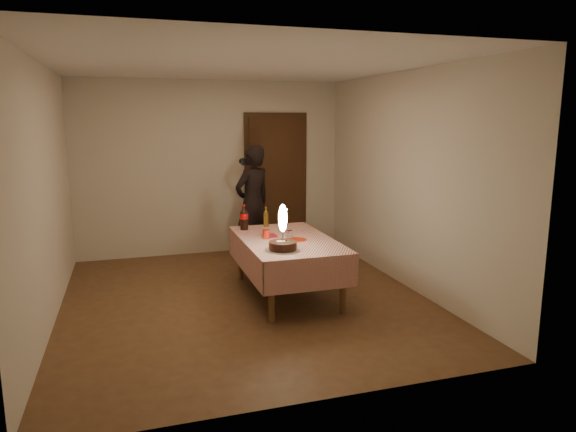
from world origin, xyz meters
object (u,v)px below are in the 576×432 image
(red_plate, at_px, (297,240))
(photographer, at_px, (253,204))
(dining_table, at_px, (287,247))
(cola_bottle, at_px, (244,218))
(clear_cup, at_px, (290,234))
(amber_bottle_left, at_px, (266,218))
(red_cup, at_px, (266,234))
(birthday_cake, at_px, (283,240))

(red_plate, xyz_separation_m, photographer, (-0.12, 1.67, 0.16))
(dining_table, relative_size, cola_bottle, 5.42)
(dining_table, height_order, clear_cup, clear_cup)
(dining_table, relative_size, photographer, 1.03)
(red_plate, relative_size, amber_bottle_left, 0.86)
(red_plate, relative_size, red_cup, 2.20)
(red_cup, bearing_deg, amber_bottle_left, 75.17)
(clear_cup, bearing_deg, cola_bottle, 123.04)
(birthday_cake, relative_size, photographer, 0.29)
(birthday_cake, height_order, amber_bottle_left, birthday_cake)
(dining_table, xyz_separation_m, red_cup, (-0.22, 0.09, 0.14))
(red_plate, relative_size, photographer, 0.13)
(clear_cup, xyz_separation_m, cola_bottle, (-0.40, 0.62, 0.11))
(clear_cup, relative_size, cola_bottle, 0.28)
(cola_bottle, bearing_deg, dining_table, -60.33)
(red_cup, bearing_deg, dining_table, -21.80)
(red_plate, bearing_deg, amber_bottle_left, 100.25)
(birthday_cake, relative_size, clear_cup, 5.43)
(cola_bottle, relative_size, amber_bottle_left, 1.25)
(birthday_cake, bearing_deg, photographer, 85.22)
(cola_bottle, bearing_deg, red_cup, -75.72)
(dining_table, xyz_separation_m, photographer, (-0.02, 1.57, 0.26))
(amber_bottle_left, bearing_deg, photographer, 87.89)
(red_plate, distance_m, amber_bottle_left, 0.84)
(cola_bottle, xyz_separation_m, photographer, (0.34, 0.94, 0.01))
(dining_table, bearing_deg, amber_bottle_left, 94.29)
(amber_bottle_left, relative_size, photographer, 0.15)
(red_plate, distance_m, red_cup, 0.37)
(red_cup, relative_size, cola_bottle, 0.31)
(red_plate, height_order, amber_bottle_left, amber_bottle_left)
(amber_bottle_left, xyz_separation_m, photographer, (0.03, 0.85, 0.05))
(clear_cup, bearing_deg, dining_table, -161.18)
(red_cup, relative_size, photographer, 0.06)
(red_plate, xyz_separation_m, red_cup, (-0.32, 0.19, 0.05))
(cola_bottle, bearing_deg, clear_cup, -56.96)
(red_cup, xyz_separation_m, photographer, (0.20, 1.48, 0.11))
(clear_cup, height_order, amber_bottle_left, amber_bottle_left)
(dining_table, xyz_separation_m, clear_cup, (0.04, 0.01, 0.14))
(birthday_cake, xyz_separation_m, cola_bottle, (-0.16, 1.12, 0.04))
(dining_table, relative_size, red_cup, 17.20)
(amber_bottle_left, distance_m, photographer, 0.85)
(cola_bottle, height_order, photographer, photographer)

